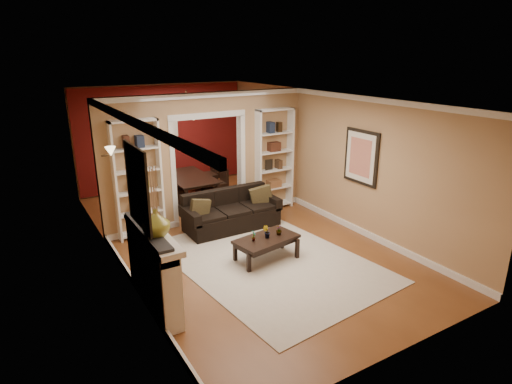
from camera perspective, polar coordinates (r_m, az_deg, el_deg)
floor at (r=8.46m, az=-2.70°, el=-6.03°), size 8.00×8.00×0.00m
ceiling at (r=7.76m, az=-3.00°, el=12.47°), size 8.00×8.00×0.00m
wall_back at (r=11.60m, az=-12.29°, el=7.24°), size 8.00×0.00×8.00m
wall_front at (r=5.05m, az=19.33°, el=-7.69°), size 8.00×0.00×8.00m
wall_left at (r=7.27m, az=-18.67°, el=0.26°), size 0.00×8.00×8.00m
wall_right at (r=9.24m, az=9.58°, el=4.67°), size 0.00×8.00×8.00m
partition_wall at (r=9.05m, az=-6.45°, el=4.53°), size 4.50×0.15×2.70m
red_back_panel at (r=11.58m, az=-12.23°, el=7.07°), size 4.44×0.04×2.64m
dining_window at (r=11.50m, az=-12.24°, el=8.16°), size 0.78×0.03×0.98m
area_rug at (r=7.53m, az=1.77°, el=-9.18°), size 3.17×4.17×0.01m
sofa at (r=8.75m, az=-3.28°, el=-2.47°), size 1.98×0.86×0.77m
pillow_left at (r=8.39m, az=-7.49°, el=-2.18°), size 0.39×0.13×0.39m
pillow_right at (r=8.99m, az=0.72°, el=-0.42°), size 0.47×0.25×0.45m
coffee_table at (r=7.50m, az=1.39°, el=-7.57°), size 1.19×0.77×0.42m
plant_left at (r=7.25m, az=-0.31°, el=-5.85°), size 0.12×0.12×0.19m
plant_center at (r=7.37m, az=1.41°, el=-5.35°), size 0.15×0.15×0.22m
plant_right at (r=7.51m, az=3.07°, el=-5.07°), size 0.14×0.14×0.18m
bookshelf_left at (r=8.44m, az=-15.50°, el=1.57°), size 0.90×0.30×2.30m
bookshelf_right at (r=9.68m, az=2.40°, el=4.30°), size 0.90×0.30×2.30m
fireplace at (r=6.24m, az=-13.35°, el=-9.90°), size 0.32×1.70×1.16m
vase at (r=5.72m, az=-13.20°, el=-4.03°), size 0.46×0.46×0.38m
mirror at (r=5.75m, az=-15.55°, el=0.63°), size 0.03×0.95×1.10m
wall_sconce at (r=7.69m, az=-19.23°, el=4.87°), size 0.18×0.18×0.22m
framed_art at (r=8.46m, az=13.81°, el=4.54°), size 0.04×0.85×1.05m
dining_table at (r=10.56m, az=-8.69°, el=0.53°), size 1.74×0.97×0.61m
dining_chair_nw at (r=10.07m, az=-10.95°, el=0.20°), size 0.53×0.53×0.83m
dining_chair_ne at (r=10.48m, az=-5.31°, el=1.10°), size 0.44×0.44×0.81m
dining_chair_sw at (r=10.61m, az=-12.09°, el=1.20°), size 0.44×0.44×0.89m
dining_chair_se at (r=10.98m, az=-6.69°, el=2.21°), size 0.62×0.62×0.94m
chandelier at (r=10.29m, az=-10.13°, el=9.80°), size 0.50×0.50×0.30m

